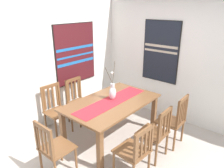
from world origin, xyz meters
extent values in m
cube|color=#B2A89E|center=(0.00, 0.00, -0.01)|extent=(6.40, 6.40, 0.03)
cube|color=silver|center=(0.00, 1.86, 1.35)|extent=(6.40, 0.12, 2.70)
cube|color=silver|center=(1.86, 0.00, 1.35)|extent=(0.12, 6.40, 2.70)
cube|color=brown|center=(0.36, 0.56, 0.73)|extent=(1.71, 1.04, 0.03)
cube|color=brown|center=(-0.41, 0.12, 0.35)|extent=(0.08, 0.08, 0.71)
cube|color=brown|center=(1.13, 0.12, 0.35)|extent=(0.08, 0.08, 0.71)
cube|color=brown|center=(-0.41, 0.99, 0.35)|extent=(0.08, 0.08, 0.71)
cube|color=brown|center=(1.13, 0.99, 0.35)|extent=(0.08, 0.08, 0.71)
cube|color=#B7232D|center=(0.36, 0.56, 0.75)|extent=(1.57, 0.36, 0.01)
ellipsoid|color=silver|center=(0.43, 0.60, 0.87)|extent=(0.14, 0.12, 0.25)
cylinder|color=silver|center=(0.43, 0.60, 1.02)|extent=(0.08, 0.08, 0.07)
cylinder|color=brown|center=(0.42, 0.57, 1.19)|extent=(0.03, 0.06, 0.28)
cylinder|color=brown|center=(0.43, 0.57, 1.26)|extent=(0.01, 0.06, 0.42)
cylinder|color=brown|center=(0.37, 0.62, 1.20)|extent=(0.14, 0.06, 0.31)
cylinder|color=brown|center=(0.38, 0.64, 1.20)|extent=(0.10, 0.09, 0.30)
sphere|color=white|center=(0.46, 0.64, 1.23)|extent=(0.05, 0.05, 0.05)
cube|color=brown|center=(-0.19, -0.29, 0.43)|extent=(0.44, 0.44, 0.03)
cylinder|color=brown|center=(-0.36, -0.10, 0.21)|extent=(0.04, 0.04, 0.42)
cylinder|color=brown|center=(0.00, -0.12, 0.21)|extent=(0.04, 0.04, 0.42)
cylinder|color=brown|center=(-0.02, -0.48, 0.21)|extent=(0.04, 0.04, 0.42)
cube|color=brown|center=(-0.38, -0.47, 0.66)|extent=(0.04, 0.04, 0.42)
cube|color=brown|center=(-0.02, -0.49, 0.66)|extent=(0.04, 0.04, 0.42)
cube|color=brown|center=(-0.20, -0.48, 0.84)|extent=(0.38, 0.05, 0.06)
cube|color=brown|center=(-0.34, -0.47, 0.64)|extent=(0.04, 0.02, 0.33)
cube|color=brown|center=(-0.25, -0.48, 0.64)|extent=(0.04, 0.02, 0.33)
cube|color=brown|center=(-0.16, -0.48, 0.64)|extent=(0.04, 0.02, 0.33)
cube|color=brown|center=(-0.07, -0.49, 0.64)|extent=(0.04, 0.02, 0.33)
cube|color=brown|center=(-0.18, 1.45, 0.43)|extent=(0.44, 0.44, 0.03)
cylinder|color=brown|center=(-0.01, 1.26, 0.21)|extent=(0.04, 0.04, 0.42)
cylinder|color=brown|center=(-0.37, 1.28, 0.21)|extent=(0.04, 0.04, 0.42)
cylinder|color=brown|center=(0.01, 1.62, 0.21)|extent=(0.04, 0.04, 0.42)
cylinder|color=brown|center=(-0.35, 1.64, 0.21)|extent=(0.04, 0.04, 0.42)
cube|color=brown|center=(0.01, 1.63, 0.70)|extent=(0.04, 0.04, 0.50)
cube|color=brown|center=(-0.35, 1.65, 0.70)|extent=(0.04, 0.04, 0.50)
cube|color=brown|center=(-0.17, 1.64, 0.92)|extent=(0.38, 0.05, 0.06)
cube|color=brown|center=(-0.04, 1.63, 0.68)|extent=(0.04, 0.02, 0.41)
cube|color=brown|center=(-0.13, 1.64, 0.68)|extent=(0.04, 0.02, 0.41)
cube|color=brown|center=(-0.22, 1.64, 0.68)|extent=(0.04, 0.02, 0.41)
cube|color=brown|center=(-0.31, 1.65, 0.68)|extent=(0.04, 0.02, 0.41)
cube|color=brown|center=(0.38, -0.28, 0.43)|extent=(0.43, 0.43, 0.03)
cylinder|color=brown|center=(0.20, -0.11, 0.21)|extent=(0.04, 0.04, 0.42)
cylinder|color=brown|center=(0.56, -0.10, 0.21)|extent=(0.04, 0.04, 0.42)
cylinder|color=brown|center=(0.21, -0.47, 0.21)|extent=(0.04, 0.04, 0.42)
cylinder|color=brown|center=(0.57, -0.46, 0.21)|extent=(0.04, 0.04, 0.42)
cube|color=brown|center=(0.21, -0.48, 0.67)|extent=(0.04, 0.04, 0.45)
cube|color=brown|center=(0.57, -0.47, 0.67)|extent=(0.04, 0.04, 0.45)
cube|color=brown|center=(0.39, -0.47, 0.87)|extent=(0.38, 0.04, 0.06)
cube|color=brown|center=(0.27, -0.48, 0.66)|extent=(0.04, 0.02, 0.36)
cube|color=brown|center=(0.39, -0.47, 0.66)|extent=(0.04, 0.02, 0.36)
cube|color=brown|center=(0.50, -0.47, 0.66)|extent=(0.04, 0.02, 0.36)
cube|color=brown|center=(0.90, -0.33, 0.43)|extent=(0.43, 0.43, 0.03)
cylinder|color=brown|center=(0.72, -0.16, 0.21)|extent=(0.04, 0.04, 0.42)
cylinder|color=brown|center=(1.08, -0.15, 0.21)|extent=(0.04, 0.04, 0.42)
cylinder|color=brown|center=(0.73, -0.52, 0.21)|extent=(0.04, 0.04, 0.42)
cylinder|color=brown|center=(1.09, -0.51, 0.21)|extent=(0.04, 0.04, 0.42)
cube|color=brown|center=(0.73, -0.53, 0.69)|extent=(0.04, 0.04, 0.50)
cube|color=brown|center=(1.09, -0.52, 0.69)|extent=(0.04, 0.04, 0.50)
cube|color=brown|center=(0.91, -0.52, 0.91)|extent=(0.38, 0.04, 0.06)
cube|color=brown|center=(0.76, -0.53, 0.68)|extent=(0.04, 0.02, 0.41)
cube|color=brown|center=(0.83, -0.53, 0.68)|extent=(0.04, 0.02, 0.41)
cube|color=brown|center=(0.91, -0.52, 0.68)|extent=(0.04, 0.02, 0.41)
cube|color=brown|center=(0.99, -0.52, 0.68)|extent=(0.04, 0.02, 0.41)
cube|color=brown|center=(1.06, -0.52, 0.68)|extent=(0.04, 0.02, 0.41)
cube|color=brown|center=(-0.84, 0.56, 0.43)|extent=(0.42, 0.42, 0.03)
cylinder|color=brown|center=(-0.66, 0.74, 0.21)|extent=(0.04, 0.04, 0.42)
cylinder|color=brown|center=(-0.66, 0.38, 0.21)|extent=(0.04, 0.04, 0.42)
cylinder|color=brown|center=(-1.02, 0.74, 0.21)|extent=(0.04, 0.04, 0.42)
cube|color=brown|center=(-1.03, 0.74, 0.67)|extent=(0.04, 0.04, 0.45)
cube|color=brown|center=(-1.03, 0.38, 0.67)|extent=(0.04, 0.04, 0.45)
cube|color=brown|center=(-1.03, 0.56, 0.87)|extent=(0.03, 0.38, 0.06)
cube|color=brown|center=(-1.03, 0.70, 0.66)|extent=(0.02, 0.04, 0.36)
cube|color=brown|center=(-1.03, 0.60, 0.66)|extent=(0.02, 0.04, 0.36)
cube|color=brown|center=(-1.03, 0.51, 0.66)|extent=(0.02, 0.04, 0.36)
cube|color=brown|center=(-1.03, 0.42, 0.66)|extent=(0.02, 0.04, 0.36)
cube|color=brown|center=(0.38, 1.44, 0.43)|extent=(0.43, 0.43, 0.03)
cylinder|color=brown|center=(0.56, 1.26, 0.21)|extent=(0.04, 0.04, 0.42)
cylinder|color=brown|center=(0.20, 1.25, 0.21)|extent=(0.04, 0.04, 0.42)
cylinder|color=brown|center=(0.55, 1.62, 0.21)|extent=(0.04, 0.04, 0.42)
cylinder|color=brown|center=(0.19, 1.61, 0.21)|extent=(0.04, 0.04, 0.42)
cube|color=brown|center=(0.55, 1.63, 0.69)|extent=(0.04, 0.04, 0.49)
cube|color=brown|center=(0.19, 1.62, 0.69)|extent=(0.04, 0.04, 0.49)
cube|color=brown|center=(0.37, 1.63, 0.90)|extent=(0.38, 0.04, 0.06)
cube|color=brown|center=(0.51, 1.63, 0.68)|extent=(0.04, 0.02, 0.40)
cube|color=brown|center=(0.42, 1.63, 0.68)|extent=(0.04, 0.02, 0.40)
cube|color=brown|center=(0.33, 1.63, 0.68)|extent=(0.04, 0.02, 0.40)
cube|color=brown|center=(0.24, 1.62, 0.68)|extent=(0.04, 0.02, 0.40)
cube|color=black|center=(0.62, 1.80, 1.39)|extent=(1.05, 0.04, 1.26)
cube|color=#471419|center=(0.62, 1.78, 1.39)|extent=(1.02, 0.01, 1.23)
cube|color=#1E60A8|center=(0.62, 1.77, 1.51)|extent=(0.99, 0.00, 0.06)
cube|color=#1E60A8|center=(0.62, 1.77, 1.20)|extent=(0.99, 0.00, 0.06)
cube|color=#1E60A8|center=(0.62, 1.77, 1.35)|extent=(0.99, 0.00, 0.04)
cube|color=black|center=(1.80, 0.42, 1.43)|extent=(0.04, 0.82, 1.29)
cube|color=black|center=(1.78, 0.42, 1.43)|extent=(0.01, 0.79, 1.26)
cube|color=#B2A893|center=(1.77, 0.42, 1.44)|extent=(0.00, 0.76, 0.05)
cube|color=#B2A893|center=(1.77, 0.42, 1.55)|extent=(0.00, 0.76, 0.05)
camera|label=1|loc=(-2.25, -1.68, 2.36)|focal=34.07mm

